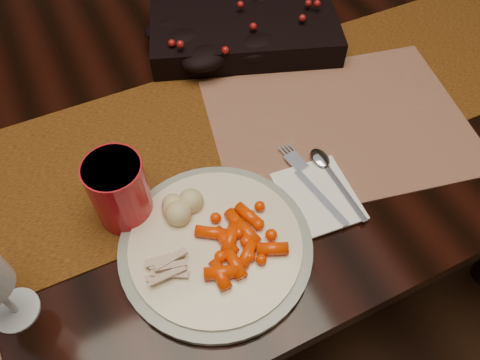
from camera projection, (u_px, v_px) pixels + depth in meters
name	position (u px, v px, depth m)	size (l,w,h in m)	color
floor	(194.00, 269.00, 1.49)	(5.00, 5.00, 0.00)	black
dining_table	(182.00, 207.00, 1.18)	(1.80, 1.00, 0.75)	black
table_runner	(175.00, 146.00, 0.81)	(1.62, 0.33, 0.00)	#563912
centerpiece	(244.00, 28.00, 0.93)	(0.37, 0.19, 0.07)	black
placemat_main	(340.00, 125.00, 0.84)	(0.45, 0.33, 0.00)	#92613C
dinner_plate	(216.00, 246.00, 0.69)	(0.29, 0.29, 0.02)	beige
baby_carrots	(232.00, 241.00, 0.67)	(0.12, 0.09, 0.02)	#EA3400
mashed_potatoes	(185.00, 202.00, 0.70)	(0.07, 0.06, 0.04)	beige
turkey_shreds	(169.00, 267.00, 0.65)	(0.07, 0.06, 0.02)	tan
napkin	(318.00, 196.00, 0.74)	(0.11, 0.13, 0.00)	white
fork	(314.00, 188.00, 0.75)	(0.02, 0.16, 0.00)	#ADAFCA
spoon	(337.00, 182.00, 0.75)	(0.03, 0.14, 0.00)	silver
red_cup	(120.00, 191.00, 0.68)	(0.09, 0.09, 0.12)	#B2141F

